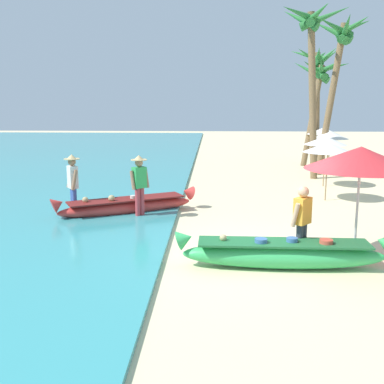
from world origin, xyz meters
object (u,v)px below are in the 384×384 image
at_px(patio_umbrella_large, 361,158).
at_px(palm_tree_tall_inland, 340,47).
at_px(palm_tree_far_behind, 317,69).
at_px(person_vendor_hatted, 139,182).
at_px(boat_red_midground, 127,206).
at_px(palm_tree_leaning_seaward, 312,42).
at_px(person_vendor_assistant, 73,181).
at_px(person_tourist_customer, 302,220).
at_px(palm_tree_mid_cluster, 319,79).
at_px(boat_green_foreground, 283,254).

xyz_separation_m(patio_umbrella_large, palm_tree_tall_inland, (2.42, 11.53, 3.32)).
bearing_deg(palm_tree_far_behind, person_vendor_hatted, -121.90).
relative_size(boat_red_midground, person_vendor_hatted, 2.22).
bearing_deg(palm_tree_leaning_seaward, person_vendor_assistant, -139.07).
relative_size(palm_tree_tall_inland, palm_tree_far_behind, 1.16).
bearing_deg(palm_tree_far_behind, palm_tree_leaning_seaward, -105.31).
height_order(person_tourist_customer, person_vendor_assistant, person_vendor_assistant).
bearing_deg(person_tourist_customer, patio_umbrella_large, 4.18).
height_order(boat_red_midground, person_vendor_hatted, person_vendor_hatted).
height_order(boat_red_midground, person_tourist_customer, person_tourist_customer).
distance_m(person_vendor_assistant, palm_tree_tall_inland, 13.00).
xyz_separation_m(person_vendor_hatted, person_tourist_customer, (3.82, -3.39, -0.14)).
xyz_separation_m(boat_red_midground, patio_umbrella_large, (5.37, -3.74, 1.86)).
xyz_separation_m(palm_tree_mid_cluster, palm_tree_far_behind, (-0.06, 0.37, 0.47)).
relative_size(person_vendor_assistant, palm_tree_tall_inland, 0.26).
bearing_deg(person_vendor_hatted, patio_umbrella_large, -33.95).
distance_m(patio_umbrella_large, palm_tree_leaning_seaward, 10.95).
height_order(person_tourist_customer, patio_umbrella_large, patio_umbrella_large).
height_order(person_tourist_customer, palm_tree_tall_inland, palm_tree_tall_inland).
relative_size(person_tourist_customer, palm_tree_tall_inland, 0.23).
relative_size(palm_tree_tall_inland, palm_tree_leaning_seaward, 0.96).
distance_m(boat_red_midground, person_vendor_hatted, 0.99).
xyz_separation_m(patio_umbrella_large, palm_tree_leaning_seaward, (0.99, 10.37, 3.37)).
height_order(patio_umbrella_large, palm_tree_tall_inland, palm_tree_tall_inland).
bearing_deg(palm_tree_leaning_seaward, patio_umbrella_large, -95.47).
height_order(person_vendor_assistant, palm_tree_far_behind, palm_tree_far_behind).
distance_m(boat_red_midground, person_vendor_assistant, 1.67).
bearing_deg(patio_umbrella_large, palm_tree_tall_inland, 78.14).
distance_m(person_tourist_customer, palm_tree_mid_cluster, 15.19).
xyz_separation_m(palm_tree_tall_inland, palm_tree_mid_cluster, (-0.18, 2.82, -1.19)).
bearing_deg(boat_red_midground, palm_tree_far_behind, 55.47).
distance_m(person_vendor_assistant, patio_umbrella_large, 7.80).
bearing_deg(boat_green_foreground, palm_tree_mid_cluster, 75.74).
xyz_separation_m(person_tourist_customer, person_vendor_assistant, (-5.75, 3.65, 0.13)).
relative_size(boat_green_foreground, person_vendor_assistant, 2.41).
distance_m(palm_tree_tall_inland, palm_tree_mid_cluster, 3.06).
xyz_separation_m(boat_green_foreground, palm_tree_mid_cluster, (3.76, 14.78, 3.96)).
bearing_deg(palm_tree_leaning_seaward, person_tourist_customer, -101.33).
xyz_separation_m(person_vendor_hatted, patio_umbrella_large, (4.92, -3.31, 1.09)).
distance_m(boat_red_midground, person_tourist_customer, 5.76).
relative_size(boat_green_foreground, palm_tree_leaning_seaward, 0.61).
height_order(palm_tree_tall_inland, palm_tree_far_behind, palm_tree_tall_inland).
bearing_deg(person_vendor_hatted, palm_tree_far_behind, 58.10).
bearing_deg(boat_green_foreground, person_vendor_hatted, 132.28).
xyz_separation_m(palm_tree_leaning_seaward, palm_tree_mid_cluster, (1.25, 3.98, -1.24)).
relative_size(boat_red_midground, person_tourist_customer, 2.51).
distance_m(person_vendor_hatted, person_vendor_assistant, 1.95).
relative_size(patio_umbrella_large, palm_tree_leaning_seaward, 0.34).
relative_size(boat_green_foreground, boat_red_midground, 1.07).
bearing_deg(palm_tree_mid_cluster, boat_green_foreground, -104.26).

